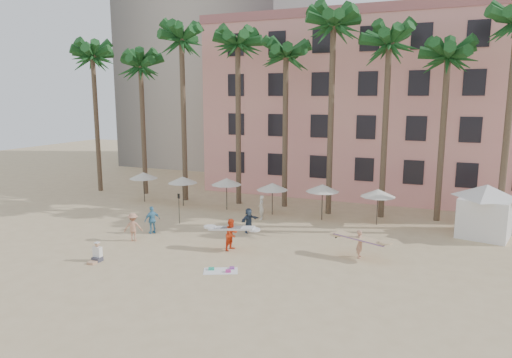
{
  "coord_description": "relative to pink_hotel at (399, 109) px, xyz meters",
  "views": [
    {
      "loc": [
        10.87,
        -20.21,
        9.05
      ],
      "look_at": [
        0.26,
        6.0,
        4.0
      ],
      "focal_mm": 32.0,
      "sensor_mm": 36.0,
      "label": 1
    }
  ],
  "objects": [
    {
      "name": "beach_towel",
      "position": [
        -6.42,
        -25.64,
        -7.97
      ],
      "size": [
        2.05,
        1.67,
        0.14
      ],
      "color": "white",
      "rests_on": "ground"
    },
    {
      "name": "ground",
      "position": [
        -7.0,
        -26.0,
        -8.0
      ],
      "size": [
        120.0,
        120.0,
        0.0
      ],
      "primitive_type": "plane",
      "color": "#D1B789",
      "rests_on": "ground"
    },
    {
      "name": "cabana",
      "position": [
        6.92,
        -13.65,
        -5.93
      ],
      "size": [
        5.43,
        5.43,
        3.5
      ],
      "color": "white",
      "rests_on": "ground"
    },
    {
      "name": "palm_row",
      "position": [
        -6.49,
        -11.0,
        4.97
      ],
      "size": [
        44.4,
        5.4,
        16.3
      ],
      "color": "brown",
      "rests_on": "ground"
    },
    {
      "name": "paddle",
      "position": [
        -13.39,
        -18.49,
        -6.59
      ],
      "size": [
        0.18,
        0.04,
        2.23
      ],
      "color": "black",
      "rests_on": "ground"
    },
    {
      "name": "carrier_white",
      "position": [
        -7.38,
        -22.31,
        -6.99
      ],
      "size": [
        2.83,
        1.17,
        1.92
      ],
      "color": "#FF471A",
      "rests_on": "ground"
    },
    {
      "name": "pink_hotel",
      "position": [
        0.0,
        0.0,
        0.0
      ],
      "size": [
        35.0,
        14.0,
        16.0
      ],
      "primitive_type": "cube",
      "color": "#F4A394",
      "rests_on": "ground"
    },
    {
      "name": "carrier_yellow",
      "position": [
        0.01,
        -20.83,
        -7.06
      ],
      "size": [
        2.99,
        1.24,
        1.65
      ],
      "color": "tan",
      "rests_on": "ground"
    },
    {
      "name": "beachgoers",
      "position": [
        -11.31,
        -20.29,
        -7.1
      ],
      "size": [
        7.36,
        8.88,
        1.87
      ],
      "color": "#55A0C7",
      "rests_on": "ground"
    },
    {
      "name": "seated_man",
      "position": [
        -13.53,
        -27.0,
        -7.62
      ],
      "size": [
        0.48,
        0.84,
        1.09
      ],
      "color": "#3F3F4C",
      "rests_on": "ground"
    },
    {
      "name": "umbrella_row",
      "position": [
        -10.0,
        -13.5,
        -5.67
      ],
      "size": [
        22.5,
        2.7,
        2.73
      ],
      "color": "#332B23",
      "rests_on": "ground"
    }
  ]
}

